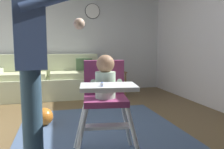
{
  "coord_description": "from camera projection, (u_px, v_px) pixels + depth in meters",
  "views": [
    {
      "loc": [
        -0.29,
        -2.35,
        0.99
      ],
      "look_at": [
        0.15,
        -0.59,
        0.77
      ],
      "focal_mm": 35.56,
      "sensor_mm": 36.0,
      "label": 1
    }
  ],
  "objects": [
    {
      "name": "high_chair",
      "position": [
        105.0,
        90.0,
        1.88
      ],
      "size": [
        0.68,
        0.78,
        0.94
      ],
      "rotation": [
        0.0,
        0.0,
        -1.71
      ],
      "color": "white",
      "rests_on": "ground"
    },
    {
      "name": "area_rug",
      "position": [
        110.0,
        147.0,
        2.21
      ],
      "size": [
        1.92,
        2.98,
        0.01
      ],
      "primitive_type": "cube",
      "color": "#435878",
      "rests_on": "ground"
    },
    {
      "name": "toy_ball",
      "position": [
        44.0,
        117.0,
        2.85
      ],
      "size": [
        0.23,
        0.23,
        0.23
      ],
      "primitive_type": "sphere",
      "color": "orange",
      "rests_on": "ground"
    },
    {
      "name": "wall_far",
      "position": [
        69.0,
        33.0,
        5.0
      ],
      "size": [
        5.14,
        0.06,
        2.65
      ],
      "primitive_type": "cube",
      "color": "silver",
      "rests_on": "ground"
    },
    {
      "name": "couch",
      "position": [
        49.0,
        81.0,
        4.5
      ],
      "size": [
        2.11,
        0.86,
        0.86
      ],
      "rotation": [
        0.0,
        0.0,
        -1.57
      ],
      "color": "beige",
      "rests_on": "ground"
    },
    {
      "name": "ground",
      "position": [
        86.0,
        142.0,
        2.45
      ],
      "size": [
        5.94,
        7.16,
        0.1
      ],
      "primitive_type": "cube",
      "color": "brown"
    },
    {
      "name": "sippy_cup",
      "position": [
        113.0,
        69.0,
        4.47
      ],
      "size": [
        0.07,
        0.07,
        0.1
      ],
      "primitive_type": "cylinder",
      "color": "orange",
      "rests_on": "side_table"
    },
    {
      "name": "wall_clock",
      "position": [
        92.0,
        11.0,
        5.03
      ],
      "size": [
        0.34,
        0.04,
        0.34
      ],
      "color": "white"
    },
    {
      "name": "adult_standing",
      "position": [
        30.0,
        56.0,
        1.61
      ],
      "size": [
        0.57,
        0.5,
        1.64
      ],
      "rotation": [
        0.0,
        0.0,
        0.17
      ],
      "color": "#304B5E",
      "rests_on": "ground"
    },
    {
      "name": "side_table",
      "position": [
        115.0,
        78.0,
        4.5
      ],
      "size": [
        0.4,
        0.4,
        0.52
      ],
      "color": "brown",
      "rests_on": "ground"
    }
  ]
}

